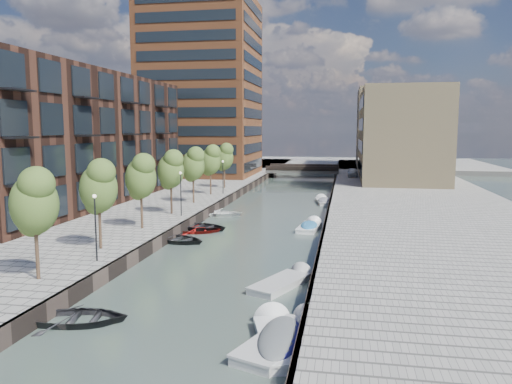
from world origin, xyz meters
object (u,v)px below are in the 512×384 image
(tree_4, at_px, (193,163))
(sloop_4, at_px, (201,230))
(sloop_1, at_px, (178,242))
(sloop_0, at_px, (79,323))
(sloop_2, at_px, (198,232))
(motorboat_3, at_px, (310,227))
(tree_2, at_px, (141,175))
(sloop_3, at_px, (221,216))
(motorboat_2, at_px, (286,283))
(tree_0, at_px, (34,200))
(motorboat_0, at_px, (280,338))
(motorboat_4, at_px, (323,201))
(tree_3, at_px, (171,168))
(tree_1, at_px, (98,185))
(motorboat_1, at_px, (285,338))
(bridge, at_px, (303,170))
(tree_6, at_px, (224,156))
(car, at_px, (353,172))
(tree_5, at_px, (210,159))

(tree_4, relative_size, sloop_4, 1.21)
(tree_4, height_order, sloop_4, tree_4)
(tree_4, distance_m, sloop_1, 15.52)
(sloop_0, bearing_deg, sloop_2, -10.26)
(sloop_1, distance_m, motorboat_3, 12.38)
(tree_2, distance_m, sloop_1, 6.16)
(sloop_3, bearing_deg, motorboat_2, -157.26)
(motorboat_2, bearing_deg, sloop_2, 125.42)
(tree_4, height_order, sloop_0, tree_4)
(tree_0, xyz_separation_m, motorboat_2, (12.91, 4.51, -5.21))
(motorboat_0, height_order, motorboat_3, motorboat_0)
(motorboat_4, bearing_deg, sloop_4, -119.09)
(tree_3, relative_size, tree_4, 1.00)
(motorboat_0, distance_m, motorboat_3, 24.52)
(tree_1, bearing_deg, motorboat_3, 46.80)
(sloop_4, xyz_separation_m, motorboat_1, (10.37, -22.41, 0.22))
(tree_4, bearing_deg, sloop_1, -77.67)
(tree_2, distance_m, motorboat_2, 16.85)
(bridge, relative_size, sloop_0, 2.82)
(sloop_0, relative_size, motorboat_1, 0.80)
(motorboat_0, distance_m, motorboat_4, 40.64)
(sloop_3, xyz_separation_m, sloop_4, (0.02, -7.33, 0.00))
(sloop_2, distance_m, motorboat_3, 10.15)
(tree_6, distance_m, car, 26.02)
(tree_4, height_order, motorboat_0, tree_4)
(tree_6, xyz_separation_m, motorboat_2, (12.91, -37.49, -5.21))
(tree_6, xyz_separation_m, car, (17.38, 19.04, -3.59))
(sloop_2, height_order, car, car)
(tree_5, height_order, sloop_4, tree_5)
(tree_0, xyz_separation_m, tree_1, (0.00, 7.00, 0.00))
(car, bearing_deg, sloop_3, -112.81)
(sloop_4, bearing_deg, car, -6.17)
(motorboat_2, height_order, motorboat_4, motorboat_2)
(tree_5, distance_m, motorboat_3, 19.88)
(tree_5, bearing_deg, motorboat_1, -70.20)
(motorboat_4, bearing_deg, tree_5, -171.15)
(car, bearing_deg, motorboat_1, -94.15)
(tree_0, distance_m, motorboat_1, 15.18)
(tree_6, relative_size, sloop_1, 1.28)
(sloop_3, bearing_deg, tree_6, 11.69)
(sloop_0, distance_m, sloop_1, 16.78)
(tree_2, xyz_separation_m, car, (17.38, 47.04, -3.59))
(sloop_0, xyz_separation_m, sloop_2, (-0.46, 20.64, 0.00))
(tree_0, height_order, motorboat_0, tree_0)
(tree_3, height_order, motorboat_1, tree_3)
(sloop_3, bearing_deg, motorboat_1, -161.48)
(sloop_3, distance_m, sloop_4, 7.33)
(tree_6, height_order, sloop_0, tree_6)
(motorboat_0, bearing_deg, motorboat_3, 91.09)
(sloop_4, relative_size, motorboat_0, 0.88)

